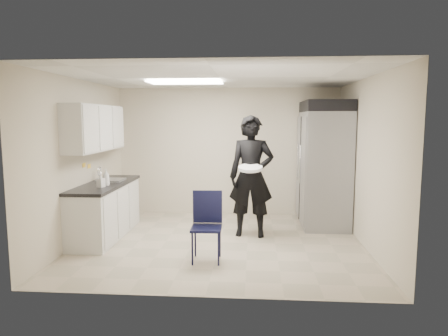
# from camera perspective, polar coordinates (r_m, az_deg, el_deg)

# --- Properties ---
(floor) EXTENTS (4.50, 4.50, 0.00)m
(floor) POSITION_cam_1_polar(r_m,az_deg,el_deg) (6.53, -0.57, -10.57)
(floor) COLOR tan
(floor) RESTS_ON ground
(ceiling) EXTENTS (4.50, 4.50, 0.00)m
(ceiling) POSITION_cam_1_polar(r_m,az_deg,el_deg) (6.25, -0.60, 12.78)
(ceiling) COLOR silver
(ceiling) RESTS_ON back_wall
(back_wall) EXTENTS (4.50, 0.00, 4.50)m
(back_wall) POSITION_cam_1_polar(r_m,az_deg,el_deg) (8.24, 0.58, 2.34)
(back_wall) COLOR #BBB39A
(back_wall) RESTS_ON floor
(left_wall) EXTENTS (0.00, 4.00, 4.00)m
(left_wall) POSITION_cam_1_polar(r_m,az_deg,el_deg) (6.82, -19.77, 0.95)
(left_wall) COLOR #BBB39A
(left_wall) RESTS_ON floor
(right_wall) EXTENTS (0.00, 4.00, 4.00)m
(right_wall) POSITION_cam_1_polar(r_m,az_deg,el_deg) (6.47, 19.69, 0.65)
(right_wall) COLOR #BBB39A
(right_wall) RESTS_ON floor
(ceiling_panel) EXTENTS (1.20, 0.60, 0.02)m
(ceiling_panel) POSITION_cam_1_polar(r_m,az_deg,el_deg) (6.72, -5.52, 12.09)
(ceiling_panel) COLOR white
(ceiling_panel) RESTS_ON ceiling
(lower_counter) EXTENTS (0.60, 1.90, 0.86)m
(lower_counter) POSITION_cam_1_polar(r_m,az_deg,el_deg) (7.03, -16.56, -5.94)
(lower_counter) COLOR silver
(lower_counter) RESTS_ON floor
(countertop) EXTENTS (0.64, 1.95, 0.05)m
(countertop) POSITION_cam_1_polar(r_m,az_deg,el_deg) (6.95, -16.70, -2.28)
(countertop) COLOR black
(countertop) RESTS_ON lower_counter
(sink) EXTENTS (0.42, 0.40, 0.14)m
(sink) POSITION_cam_1_polar(r_m,az_deg,el_deg) (7.17, -15.83, -2.09)
(sink) COLOR gray
(sink) RESTS_ON countertop
(faucet) EXTENTS (0.02, 0.02, 0.24)m
(faucet) POSITION_cam_1_polar(r_m,az_deg,el_deg) (7.22, -17.36, -0.88)
(faucet) COLOR silver
(faucet) RESTS_ON countertop
(upper_cabinets) EXTENTS (0.35, 1.80, 0.75)m
(upper_cabinets) POSITION_cam_1_polar(r_m,az_deg,el_deg) (6.91, -17.94, 5.46)
(upper_cabinets) COLOR silver
(upper_cabinets) RESTS_ON left_wall
(towel_dispenser) EXTENTS (0.22, 0.30, 0.35)m
(towel_dispenser) POSITION_cam_1_polar(r_m,az_deg,el_deg) (8.01, -15.23, 4.26)
(towel_dispenser) COLOR black
(towel_dispenser) RESTS_ON left_wall
(notice_sticker_left) EXTENTS (0.00, 0.12, 0.07)m
(notice_sticker_left) POSITION_cam_1_polar(r_m,az_deg,el_deg) (6.92, -19.36, 0.38)
(notice_sticker_left) COLOR yellow
(notice_sticker_left) RESTS_ON left_wall
(notice_sticker_right) EXTENTS (0.00, 0.12, 0.07)m
(notice_sticker_right) POSITION_cam_1_polar(r_m,az_deg,el_deg) (7.11, -18.71, 0.25)
(notice_sticker_right) COLOR yellow
(notice_sticker_right) RESTS_ON left_wall
(commercial_fridge) EXTENTS (0.80, 1.35, 2.10)m
(commercial_fridge) POSITION_cam_1_polar(r_m,az_deg,el_deg) (7.64, 14.04, -0.12)
(commercial_fridge) COLOR gray
(commercial_fridge) RESTS_ON floor
(fridge_compressor) EXTENTS (0.80, 1.35, 0.20)m
(fridge_compressor) POSITION_cam_1_polar(r_m,az_deg,el_deg) (7.59, 14.30, 8.53)
(fridge_compressor) COLOR black
(fridge_compressor) RESTS_ON commercial_fridge
(folding_chair) EXTENTS (0.43, 0.43, 0.94)m
(folding_chair) POSITION_cam_1_polar(r_m,az_deg,el_deg) (5.59, -2.53, -8.58)
(folding_chair) COLOR black
(folding_chair) RESTS_ON floor
(man_tuxedo) EXTENTS (0.77, 0.54, 2.03)m
(man_tuxedo) POSITION_cam_1_polar(r_m,az_deg,el_deg) (6.69, 3.92, -1.20)
(man_tuxedo) COLOR black
(man_tuxedo) RESTS_ON floor
(bucket_lid) EXTENTS (0.41, 0.41, 0.05)m
(bucket_lid) POSITION_cam_1_polar(r_m,az_deg,el_deg) (6.43, 3.79, -0.02)
(bucket_lid) COLOR silver
(bucket_lid) RESTS_ON man_tuxedo
(soap_bottle_a) EXTENTS (0.11, 0.11, 0.27)m
(soap_bottle_a) POSITION_cam_1_polar(r_m,az_deg,el_deg) (6.65, -16.47, -1.29)
(soap_bottle_a) COLOR white
(soap_bottle_a) RESTS_ON countertop
(soap_bottle_b) EXTENTS (0.12, 0.13, 0.21)m
(soap_bottle_b) POSITION_cam_1_polar(r_m,az_deg,el_deg) (6.53, -17.18, -1.71)
(soap_bottle_b) COLOR #A0A2AC
(soap_bottle_b) RESTS_ON countertop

